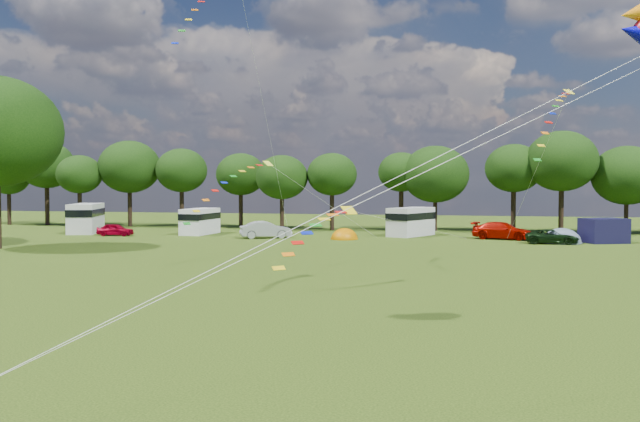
% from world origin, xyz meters
% --- Properties ---
extents(ground_plane, '(180.00, 180.00, 0.00)m').
position_xyz_m(ground_plane, '(0.00, 0.00, 0.00)').
color(ground_plane, black).
rests_on(ground_plane, ground).
extents(tree_line, '(102.98, 10.98, 10.27)m').
position_xyz_m(tree_line, '(5.30, 54.99, 6.35)').
color(tree_line, black).
rests_on(tree_line, ground).
extents(car_a, '(3.63, 1.68, 1.17)m').
position_xyz_m(car_a, '(-27.64, 41.81, 0.59)').
color(car_a, '#9F001A').
rests_on(car_a, ground).
extents(car_b, '(4.66, 3.33, 1.55)m').
position_xyz_m(car_b, '(-12.82, 42.35, 0.77)').
color(car_b, '#9FA1A8').
rests_on(car_b, ground).
extents(car_c, '(5.57, 3.51, 1.55)m').
position_xyz_m(car_c, '(8.29, 45.67, 0.78)').
color(car_c, '#A00A00').
rests_on(car_c, ground).
extents(car_d, '(4.43, 2.08, 1.20)m').
position_xyz_m(car_d, '(12.17, 41.82, 0.60)').
color(car_d, black).
rests_on(car_d, ground).
extents(campervan_a, '(4.31, 6.52, 2.95)m').
position_xyz_m(campervan_a, '(-32.44, 44.67, 1.58)').
color(campervan_a, silver).
rests_on(campervan_a, ground).
extents(campervan_b, '(2.43, 5.25, 2.52)m').
position_xyz_m(campervan_b, '(-20.60, 45.67, 1.36)').
color(campervan_b, white).
rests_on(campervan_b, ground).
extents(campervan_c, '(4.41, 5.97, 2.69)m').
position_xyz_m(campervan_c, '(-0.11, 47.95, 1.45)').
color(campervan_c, silver).
rests_on(campervan_c, ground).
extents(tent_orange, '(2.50, 2.74, 1.96)m').
position_xyz_m(tent_orange, '(-5.57, 42.73, 0.02)').
color(tent_orange, '#C46E00').
rests_on(tent_orange, ground).
extents(tent_greyblue, '(3.36, 3.68, 2.50)m').
position_xyz_m(tent_greyblue, '(13.06, 42.87, 0.02)').
color(tent_greyblue, slate).
rests_on(tent_greyblue, ground).
extents(awning_navy, '(4.12, 3.79, 2.08)m').
position_xyz_m(awning_navy, '(16.53, 43.87, 1.04)').
color(awning_navy, black).
rests_on(awning_navy, ground).
extents(streamer_kite_b, '(4.14, 4.64, 3.77)m').
position_xyz_m(streamer_kite_b, '(-8.01, 20.53, 5.22)').
color(streamer_kite_b, '#F6FF37').
rests_on(streamer_kite_b, ground).
extents(streamer_kite_c, '(3.27, 5.06, 2.84)m').
position_xyz_m(streamer_kite_c, '(-1.31, 14.23, 2.96)').
color(streamer_kite_c, yellow).
rests_on(streamer_kite_c, ground).
extents(streamer_kite_d, '(2.60, 5.02, 4.26)m').
position_xyz_m(streamer_kite_d, '(10.38, 21.37, 9.05)').
color(streamer_kite_d, yellow).
rests_on(streamer_kite_d, ground).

